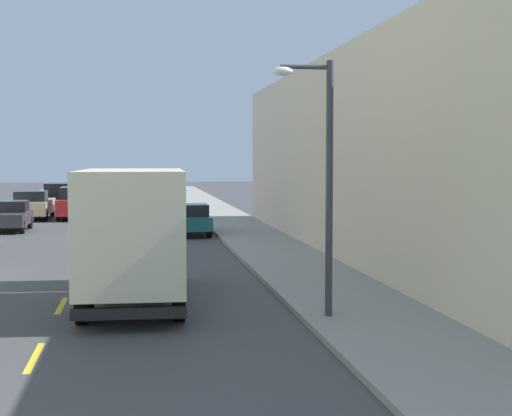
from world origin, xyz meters
TOP-DOWN VIEW (x-y plane):
  - ground_plane at (0.00, 30.00)m, footprint 160.00×160.00m
  - sidewalk_right at (7.10, 28.00)m, footprint 3.20×120.00m
  - lane_centerline_dashes at (0.00, 24.50)m, footprint 0.14×47.20m
  - apartment_block_opposite at (13.70, 20.00)m, footprint 10.00×36.00m
  - street_lamp at (5.92, 9.16)m, footprint 1.35×0.28m
  - delivery_box_truck at (1.79, 11.99)m, footprint 2.60×7.35m
  - parked_hatchback_charcoal at (-4.44, 32.30)m, footprint 1.75×4.00m
  - parked_pickup_champagne at (-4.30, 39.69)m, footprint 2.01×5.30m
  - parked_pickup_black at (-4.22, 53.15)m, footprint 2.08×5.33m
  - parked_hatchback_teal at (4.34, 28.81)m, footprint 1.81×4.03m
  - moving_red_sedan at (-1.80, 39.46)m, footprint 1.95×4.80m

SIDE VIEW (x-z plane):
  - ground_plane at x=0.00m, z-range 0.00..0.00m
  - lane_centerline_dashes at x=0.00m, z-range 0.00..0.01m
  - sidewalk_right at x=7.10m, z-range 0.00..0.14m
  - parked_hatchback_charcoal at x=-4.44m, z-range 0.01..1.51m
  - parked_hatchback_teal at x=4.34m, z-range 0.01..1.51m
  - parked_pickup_champagne at x=-4.30m, z-range -0.04..1.69m
  - parked_pickup_black at x=-4.22m, z-range -0.04..1.69m
  - moving_red_sedan at x=-1.80m, z-range 0.02..1.95m
  - delivery_box_truck at x=1.79m, z-range 0.22..3.60m
  - street_lamp at x=5.92m, z-range 0.66..6.31m
  - apartment_block_opposite at x=13.70m, z-range 0.00..7.44m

